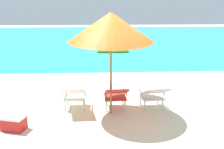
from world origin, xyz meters
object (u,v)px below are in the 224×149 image
lounge_chair_left (74,95)px  swim_buoy (113,51)px  cooler_box (14,122)px  lounge_chair_right (154,95)px  lounge_chair_center (116,95)px  beach_umbrella_center (111,27)px

lounge_chair_left → swim_buoy: bearing=79.8°
lounge_chair_left → cooler_box: size_ratio=1.62×
cooler_box → lounge_chair_left: bearing=39.0°
lounge_chair_left → lounge_chair_right: (1.89, -0.10, 0.00)m
lounge_chair_center → beach_umbrella_center: bearing=-126.8°
swim_buoy → cooler_box: 8.67m
lounge_chair_left → lounge_chair_center: bearing=-3.3°
lounge_chair_left → cooler_box: bearing=-141.0°
lounge_chair_left → cooler_box: (-1.15, -0.93, -0.24)m
swim_buoy → beach_umbrella_center: beach_umbrella_center is taller
swim_buoy → cooler_box: bearing=-106.6°
lounge_chair_center → lounge_chair_right: 0.90m
swim_buoy → cooler_box: (-2.48, -8.30, 0.06)m
cooler_box → swim_buoy: bearing=73.4°
lounge_chair_center → beach_umbrella_center: beach_umbrella_center is taller
lounge_chair_left → lounge_chair_right: 1.89m
lounge_chair_left → lounge_chair_center: same height
swim_buoy → lounge_chair_right: size_ratio=1.76×
lounge_chair_center → lounge_chair_right: bearing=-2.6°
beach_umbrella_center → swim_buoy: bearing=86.5°
swim_buoy → cooler_box: cooler_box is taller
lounge_chair_center → lounge_chair_right: (0.90, -0.04, 0.00)m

